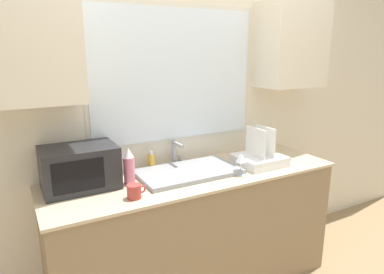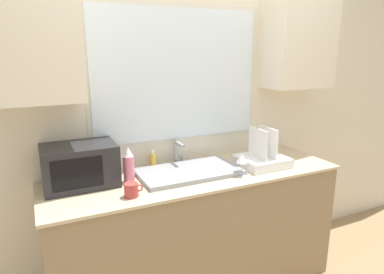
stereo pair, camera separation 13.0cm
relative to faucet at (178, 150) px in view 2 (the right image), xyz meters
The scene contains 10 objects.
countertop 0.62m from the faucet, 79.18° to the right, with size 2.10×0.65×0.92m.
wall_back 0.38m from the faucet, 57.35° to the left, with size 6.00×0.38×2.60m.
sink_basin 0.23m from the faucet, 91.37° to the right, with size 0.71×0.41×0.03m.
faucet is the anchor object (origin of this frame).
microwave 0.73m from the faucet, behind, with size 0.46×0.32×0.27m.
dish_rack 0.64m from the faucet, 27.17° to the right, with size 0.34×0.31×0.29m.
spray_bottle 0.47m from the faucet, 156.47° to the right, with size 0.07×0.07×0.24m.
soap_bottle 0.20m from the faucet, behind, with size 0.05×0.05×0.14m.
mug_near_sink 0.64m from the faucet, 138.79° to the right, with size 0.12×0.08×0.08m.
wine_glass 0.51m from the faucet, 52.85° to the right, with size 0.08×0.08×0.16m.
Camera 2 is at (-1.01, -1.74, 1.77)m, focal length 32.00 mm.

